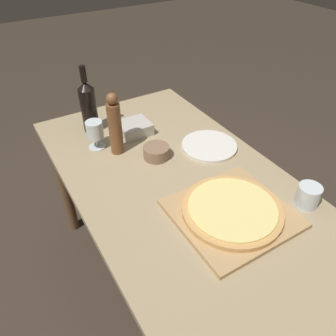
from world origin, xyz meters
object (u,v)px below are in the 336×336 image
at_px(small_bowl, 156,152).
at_px(wine_bottle, 88,106).
at_px(pepper_mill, 115,125).
at_px(wine_glass, 95,131).
at_px(pizza, 232,209).

bearing_deg(small_bowl, wine_bottle, 114.09).
bearing_deg(pepper_mill, wine_bottle, 97.97).
bearing_deg(wine_bottle, wine_glass, -102.32).
bearing_deg(pepper_mill, small_bowl, -44.47).
distance_m(pizza, wine_bottle, 0.84).
bearing_deg(wine_glass, pepper_mill, -49.86).
height_order(wine_bottle, small_bowl, wine_bottle).
distance_m(wine_glass, small_bowl, 0.29).
relative_size(pizza, wine_glass, 2.69).
relative_size(pizza, small_bowl, 3.11).
height_order(wine_glass, small_bowl, wine_glass).
height_order(pizza, small_bowl, small_bowl).
xyz_separation_m(wine_glass, small_bowl, (0.20, -0.21, -0.06)).
height_order(pizza, pepper_mill, pepper_mill).
xyz_separation_m(pepper_mill, small_bowl, (0.13, -0.13, -0.11)).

